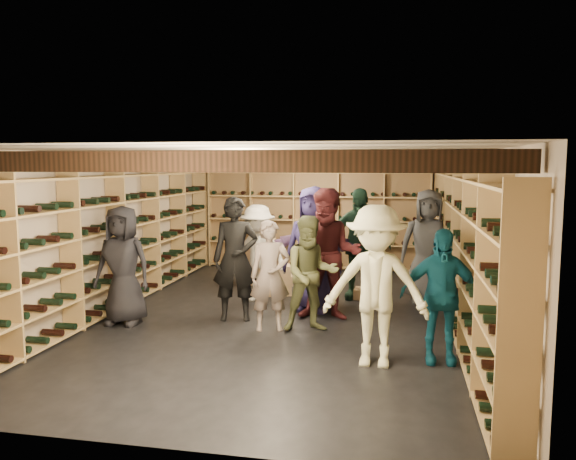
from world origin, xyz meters
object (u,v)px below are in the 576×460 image
(crate_loose, at_px, (369,294))
(person_10, at_px, (358,244))
(person_6, at_px, (314,249))
(person_12, at_px, (428,246))
(crate_stack_right, at_px, (277,280))
(person_1, at_px, (236,259))
(person_4, at_px, (440,296))
(person_2, at_px, (311,274))
(person_9, at_px, (258,253))
(person_7, at_px, (270,276))
(person_3, at_px, (376,286))
(person_8, at_px, (330,254))
(crate_stack_left, at_px, (261,262))
(person_0, at_px, (123,265))
(person_11, at_px, (314,248))

(crate_loose, relative_size, person_10, 0.27)
(person_6, relative_size, person_12, 1.04)
(crate_stack_right, xyz_separation_m, person_1, (-0.25, -1.62, 0.63))
(person_1, height_order, person_4, person_1)
(person_2, xyz_separation_m, person_9, (-1.10, 1.44, 0.01))
(person_6, xyz_separation_m, person_7, (-0.43, -1.14, -0.21))
(person_6, bearing_deg, person_12, 35.28)
(person_10, bearing_deg, crate_loose, 7.54)
(person_3, xyz_separation_m, person_8, (-0.72, 1.76, 0.05))
(crate_stack_left, height_order, person_7, person_7)
(crate_stack_right, distance_m, person_8, 1.85)
(person_6, bearing_deg, person_4, -40.36)
(person_7, bearing_deg, person_12, 27.11)
(person_4, bearing_deg, person_7, 154.27)
(crate_loose, xyz_separation_m, person_1, (-1.83, -1.62, 0.80))
(person_8, relative_size, person_10, 1.03)
(crate_loose, bearing_deg, person_0, -147.41)
(crate_stack_right, xyz_separation_m, person_4, (2.50, -2.85, 0.51))
(person_0, relative_size, person_3, 0.93)
(person_9, bearing_deg, person_8, -20.24)
(person_2, height_order, person_4, person_2)
(person_2, distance_m, person_8, 0.66)
(person_0, xyz_separation_m, person_9, (1.53, 1.62, -0.04))
(person_0, distance_m, person_3, 3.66)
(person_3, bearing_deg, person_2, 131.18)
(person_1, distance_m, person_9, 1.12)
(crate_loose, distance_m, person_11, 1.20)
(person_2, distance_m, person_6, 1.10)
(person_8, bearing_deg, person_2, -109.64)
(person_1, distance_m, person_12, 3.19)
(person_1, bearing_deg, person_0, -174.27)
(person_3, bearing_deg, person_9, 130.79)
(crate_stack_left, bearing_deg, person_6, -53.32)
(crate_stack_left, height_order, person_9, person_9)
(person_11, height_order, person_12, person_12)
(person_1, distance_m, person_7, 0.73)
(person_4, xyz_separation_m, person_6, (-1.73, 1.98, 0.19))
(person_2, bearing_deg, person_11, 78.99)
(crate_stack_left, distance_m, person_8, 2.67)
(person_2, height_order, person_11, person_11)
(person_12, bearing_deg, crate_loose, 177.82)
(person_4, relative_size, person_6, 0.80)
(person_9, bearing_deg, crate_stack_right, 81.08)
(person_8, relative_size, person_9, 1.20)
(crate_stack_left, height_order, person_8, person_8)
(person_4, xyz_separation_m, person_7, (-2.15, 0.84, -0.02))
(person_1, bearing_deg, person_12, 17.66)
(crate_stack_left, bearing_deg, person_3, -59.91)
(person_3, distance_m, person_10, 3.13)
(person_2, xyz_separation_m, person_10, (0.49, 1.95, 0.15))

